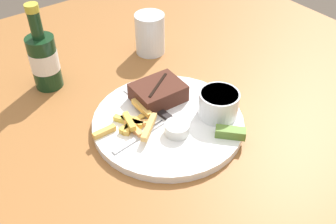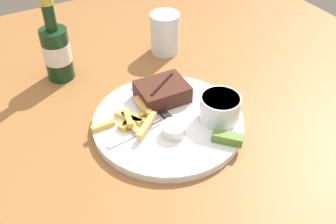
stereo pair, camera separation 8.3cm
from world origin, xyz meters
The scene contains 11 objects.
dining_table centered at (0.00, 0.00, 0.71)m, with size 1.43×1.42×0.77m.
dinner_plate centered at (0.00, 0.00, 0.78)m, with size 0.33×0.33×0.02m.
steak_portion centered at (0.02, 0.07, 0.81)m, with size 0.11×0.09×0.04m.
fries_pile centered at (-0.07, 0.02, 0.80)m, with size 0.14×0.12×0.02m.
coleslaw_cup centered at (0.10, -0.05, 0.82)m, with size 0.09×0.09×0.06m.
dipping_sauce_cup centered at (-0.01, -0.05, 0.81)m, with size 0.05×0.05×0.02m.
pickle_spear centered at (0.07, -0.12, 0.80)m, with size 0.06×0.06×0.02m.
fork_utensil centered at (-0.09, -0.01, 0.79)m, with size 0.13×0.03×0.00m.
knife_utensil centered at (-0.01, 0.04, 0.80)m, with size 0.03×0.17×0.01m.
beer_bottle centered at (-0.14, 0.29, 0.85)m, with size 0.07×0.07×0.21m.
drinking_glass centered at (0.14, 0.27, 0.83)m, with size 0.08×0.08×0.11m.
Camera 2 is at (-0.31, -0.55, 1.35)m, focal length 42.00 mm.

